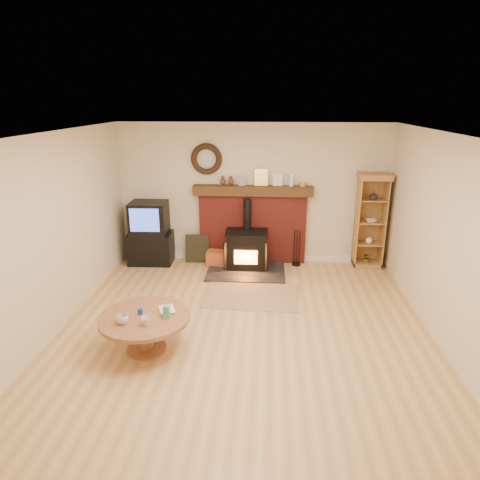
# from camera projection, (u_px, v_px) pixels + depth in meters

# --- Properties ---
(ground) EXTENTS (5.50, 5.50, 0.00)m
(ground) POSITION_uv_depth(u_px,v_px,m) (244.00, 332.00, 5.77)
(ground) COLOR tan
(ground) RESTS_ON ground
(room_shell) EXTENTS (5.02, 5.52, 2.61)m
(room_shell) POSITION_uv_depth(u_px,v_px,m) (243.00, 206.00, 5.32)
(room_shell) COLOR beige
(room_shell) RESTS_ON ground
(chimney_breast) EXTENTS (2.20, 0.22, 1.78)m
(chimney_breast) POSITION_uv_depth(u_px,v_px,m) (253.00, 221.00, 8.04)
(chimney_breast) COLOR maroon
(chimney_breast) RESTS_ON ground
(wood_stove) EXTENTS (1.40, 1.00, 1.27)m
(wood_stove) POSITION_uv_depth(u_px,v_px,m) (246.00, 251.00, 7.82)
(wood_stove) COLOR black
(wood_stove) RESTS_ON ground
(area_rug) EXTENTS (1.53, 1.09, 0.01)m
(area_rug) POSITION_uv_depth(u_px,v_px,m) (252.00, 296.00, 6.82)
(area_rug) COLOR brown
(area_rug) RESTS_ON ground
(tv_unit) EXTENTS (0.82, 0.59, 1.18)m
(tv_unit) POSITION_uv_depth(u_px,v_px,m) (150.00, 234.00, 8.05)
(tv_unit) COLOR black
(tv_unit) RESTS_ON ground
(curio_cabinet) EXTENTS (0.56, 0.40, 1.75)m
(curio_cabinet) POSITION_uv_depth(u_px,v_px,m) (370.00, 221.00, 7.77)
(curio_cabinet) COLOR #9A6432
(curio_cabinet) RESTS_ON ground
(firelog_box) EXTENTS (0.47, 0.33, 0.28)m
(firelog_box) POSITION_uv_depth(u_px,v_px,m) (219.00, 258.00, 8.04)
(firelog_box) COLOR orange
(firelog_box) RESTS_ON ground
(leaning_painting) EXTENTS (0.45, 0.12, 0.53)m
(leaning_painting) POSITION_uv_depth(u_px,v_px,m) (197.00, 249.00, 8.17)
(leaning_painting) COLOR black
(leaning_painting) RESTS_ON ground
(fire_tools) EXTENTS (0.16, 0.16, 0.70)m
(fire_tools) POSITION_uv_depth(u_px,v_px,m) (296.00, 258.00, 8.04)
(fire_tools) COLOR black
(fire_tools) RESTS_ON ground
(coffee_table) EXTENTS (1.12, 1.12, 0.63)m
(coffee_table) POSITION_uv_depth(u_px,v_px,m) (145.00, 323.00, 5.23)
(coffee_table) COLOR brown
(coffee_table) RESTS_ON ground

